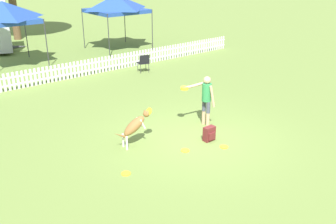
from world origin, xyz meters
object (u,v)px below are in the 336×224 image
leaping_dog (135,125)px  canopy_tent_main (3,12)px  frisbee_near_dog (126,173)px  frisbee_midfield (224,147)px  folding_chair_center (144,62)px  handler_person (205,96)px  frisbee_near_handler (185,150)px  canopy_tent_secondary (116,4)px  backpack_on_grass (209,134)px

leaping_dog → canopy_tent_main: bearing=-175.2°
frisbee_near_dog → frisbee_midfield: (2.81, -0.52, 0.00)m
frisbee_near_dog → canopy_tent_main: (1.11, 11.67, 2.51)m
leaping_dog → frisbee_midfield: leaping_dog is taller
frisbee_midfield → folding_chair_center: folding_chair_center is taller
canopy_tent_main → handler_person: bearing=-77.9°
handler_person → frisbee_near_handler: size_ratio=6.78×
canopy_tent_secondary → frisbee_near_handler: bearing=-114.2°
handler_person → frisbee_midfield: size_ratio=6.78×
leaping_dog → frisbee_near_handler: bearing=42.0°
frisbee_midfield → canopy_tent_main: size_ratio=0.08×
folding_chair_center → canopy_tent_main: (-4.30, 4.86, 2.03)m
frisbee_midfield → canopy_tent_secondary: size_ratio=0.08×
frisbee_midfield → leaping_dog: bearing=137.8°
folding_chair_center → canopy_tent_secondary: canopy_tent_secondary is taller
frisbee_near_dog → canopy_tent_secondary: bearing=58.7°
frisbee_near_dog → canopy_tent_main: bearing=84.5°
leaping_dog → backpack_on_grass: (1.75, -1.06, -0.39)m
leaping_dog → frisbee_midfield: 2.46m
frisbee_midfield → canopy_tent_main: (-1.69, 12.19, 2.51)m
frisbee_near_dog → frisbee_midfield: 2.86m
backpack_on_grass → canopy_tent_secondary: (4.33, 11.67, 2.30)m
backpack_on_grass → folding_chair_center: (2.62, 6.78, 0.29)m
frisbee_near_handler → canopy_tent_secondary: (5.26, 11.71, 2.49)m
handler_person → frisbee_near_dog: 3.66m
leaping_dog → canopy_tent_secondary: bearing=155.4°
handler_person → canopy_tent_secondary: size_ratio=0.52×
backpack_on_grass → canopy_tent_secondary: canopy_tent_secondary is taller
canopy_tent_secondary → folding_chair_center: bearing=-109.2°
frisbee_near_dog → canopy_tent_main: canopy_tent_main is taller
frisbee_near_dog → frisbee_midfield: bearing=-10.4°
folding_chair_center → canopy_tent_secondary: (1.71, 4.89, 2.01)m
backpack_on_grass → canopy_tent_main: canopy_tent_main is taller
handler_person → folding_chair_center: 6.27m
frisbee_near_dog → folding_chair_center: (5.41, 6.81, 0.48)m
handler_person → canopy_tent_secondary: (3.69, 10.82, 1.54)m
leaping_dog → canopy_tent_main: 10.75m
handler_person → folding_chair_center: size_ratio=1.88×
canopy_tent_main → folding_chair_center: bearing=-48.5°
leaping_dog → canopy_tent_main: (0.08, 10.58, 1.93)m
canopy_tent_main → backpack_on_grass: bearing=-81.8°
frisbee_midfield → backpack_on_grass: bearing=92.1°
leaping_dog → frisbee_near_dog: (-1.03, -1.09, -0.58)m
canopy_tent_secondary → handler_person: bearing=-108.8°
frisbee_near_dog → backpack_on_grass: backpack_on_grass is taller
folding_chair_center → frisbee_near_dog: bearing=67.4°
folding_chair_center → canopy_tent_main: 6.79m
leaping_dog → canopy_tent_secondary: (6.08, 10.61, 1.91)m
folding_chair_center → canopy_tent_secondary: 5.56m
canopy_tent_main → canopy_tent_secondary: 6.00m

